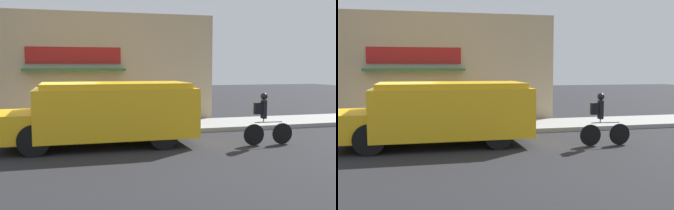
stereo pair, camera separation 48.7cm
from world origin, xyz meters
The scene contains 5 objects.
ground_plane centered at (0.00, 0.00, 0.00)m, with size 70.00×70.00×0.00m, color #232326.
sidewalk centered at (0.00, 1.33, 0.08)m, with size 28.00×2.65×0.16m.
storefront centered at (0.02, 2.90, 2.37)m, with size 13.24×1.02×4.72m.
school_bus centered at (1.36, -1.53, 1.07)m, with size 5.98×2.73×1.98m.
cyclist centered at (6.23, -2.70, 0.81)m, with size 1.66×0.22×1.66m.
Camera 1 is at (0.03, -13.73, 2.48)m, focal length 42.00 mm.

